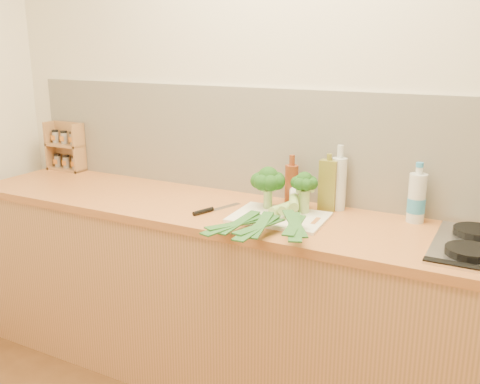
# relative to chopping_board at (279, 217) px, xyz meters

# --- Properties ---
(room_shell) EXTENTS (3.50, 3.50, 3.50)m
(room_shell) POSITION_rel_chopping_board_xyz_m (-0.08, 0.32, 0.26)
(room_shell) COLOR beige
(room_shell) RESTS_ON ground
(counter) EXTENTS (3.20, 0.62, 0.90)m
(counter) POSITION_rel_chopping_board_xyz_m (-0.08, 0.03, -0.46)
(counter) COLOR tan
(counter) RESTS_ON ground
(chopping_board) EXTENTS (0.42, 0.32, 0.01)m
(chopping_board) POSITION_rel_chopping_board_xyz_m (0.00, 0.00, 0.00)
(chopping_board) COLOR white
(chopping_board) RESTS_ON counter
(broccoli_left) EXTENTS (0.16, 0.16, 0.19)m
(broccoli_left) POSITION_rel_chopping_board_xyz_m (-0.10, 0.09, 0.14)
(broccoli_left) COLOR #9DC372
(broccoli_left) RESTS_ON chopping_board
(broccoli_right) EXTENTS (0.12, 0.12, 0.19)m
(broccoli_right) POSITION_rel_chopping_board_xyz_m (0.08, 0.10, 0.13)
(broccoli_right) COLOR #9DC372
(broccoli_right) RESTS_ON chopping_board
(leek_front) EXTENTS (0.23, 0.65, 0.04)m
(leek_front) POSITION_rel_chopping_board_xyz_m (-0.03, -0.03, 0.03)
(leek_front) COLOR white
(leek_front) RESTS_ON chopping_board
(leek_mid) EXTENTS (0.10, 0.68, 0.04)m
(leek_mid) POSITION_rel_chopping_board_xyz_m (0.03, -0.04, 0.05)
(leek_mid) COLOR white
(leek_mid) RESTS_ON chopping_board
(leek_back) EXTENTS (0.31, 0.65, 0.04)m
(leek_back) POSITION_rel_chopping_board_xyz_m (0.08, -0.03, 0.07)
(leek_back) COLOR white
(leek_back) RESTS_ON chopping_board
(chefs_knife) EXTENTS (0.11, 0.27, 0.02)m
(chefs_knife) POSITION_rel_chopping_board_xyz_m (-0.33, -0.06, 0.00)
(chefs_knife) COLOR silver
(chefs_knife) RESTS_ON counter
(spice_rack) EXTENTS (0.24, 0.10, 0.29)m
(spice_rack) POSITION_rel_chopping_board_xyz_m (-1.53, 0.27, 0.12)
(spice_rack) COLOR #9D6943
(spice_rack) RESTS_ON counter
(oil_tin) EXTENTS (0.08, 0.05, 0.27)m
(oil_tin) POSITION_rel_chopping_board_xyz_m (0.14, 0.22, 0.11)
(oil_tin) COLOR olive
(oil_tin) RESTS_ON counter
(glass_bottle) EXTENTS (0.07, 0.07, 0.30)m
(glass_bottle) POSITION_rel_chopping_board_xyz_m (0.18, 0.25, 0.12)
(glass_bottle) COLOR silver
(glass_bottle) RESTS_ON counter
(amber_bottle) EXTENTS (0.06, 0.06, 0.24)m
(amber_bottle) POSITION_rel_chopping_board_xyz_m (-0.04, 0.24, 0.09)
(amber_bottle) COLOR maroon
(amber_bottle) RESTS_ON counter
(water_bottle) EXTENTS (0.08, 0.08, 0.24)m
(water_bottle) POSITION_rel_chopping_board_xyz_m (0.54, 0.24, 0.09)
(water_bottle) COLOR silver
(water_bottle) RESTS_ON counter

